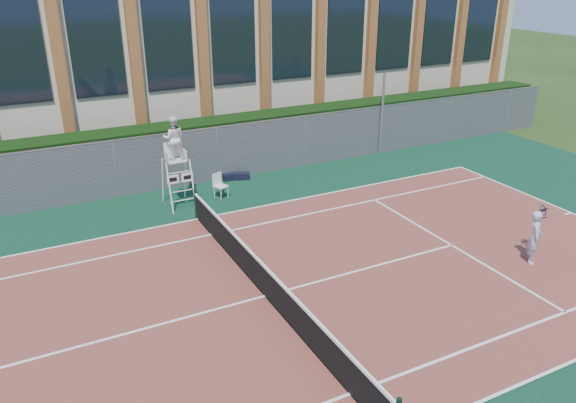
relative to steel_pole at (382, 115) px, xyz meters
name	(u,v)px	position (x,y,z in m)	size (l,w,h in m)	color
ground	(265,297)	(-9.89, -8.70, -1.86)	(120.00, 120.00, 0.00)	#233814
apron	(250,279)	(-9.89, -7.70, -1.85)	(36.00, 20.00, 0.01)	#0B311D
tennis_court	(265,296)	(-9.89, -8.70, -1.84)	(23.77, 10.97, 0.02)	brown
tennis_net	(265,279)	(-9.89, -8.70, -1.32)	(0.10, 11.30, 1.10)	black
fence	(169,162)	(-9.89, 0.10, -0.76)	(40.00, 0.06, 2.20)	#595E60
hedge	(160,153)	(-9.89, 1.30, -0.76)	(40.00, 1.40, 2.20)	black
building	(112,51)	(-9.89, 9.25, 2.29)	(45.00, 10.60, 8.22)	beige
steel_pole	(382,115)	(0.00, 0.00, 0.00)	(0.12, 0.12, 3.71)	#9EA0A5
umpire_chair	(174,141)	(-10.09, -1.66, 0.58)	(0.93, 1.43, 3.34)	white
plastic_chair	(219,183)	(-8.50, -1.64, -1.29)	(0.57, 0.57, 0.94)	silver
sports_bag_near	(231,177)	(-7.44, -0.10, -1.71)	(0.64, 0.26, 0.27)	black
sports_bag_far	(241,176)	(-7.04, -0.24, -1.71)	(0.68, 0.29, 0.27)	black
tennis_player	(535,237)	(-2.14, -10.54, -1.02)	(0.96, 0.77, 1.63)	#ACB5CF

